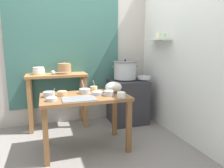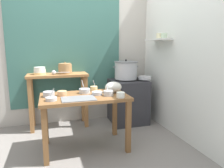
{
  "view_description": "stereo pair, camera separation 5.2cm",
  "coord_description": "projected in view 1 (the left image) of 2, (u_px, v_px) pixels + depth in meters",
  "views": [
    {
      "loc": [
        -0.51,
        -2.6,
        1.33
      ],
      "look_at": [
        0.38,
        0.1,
        0.82
      ],
      "focal_mm": 33.0,
      "sensor_mm": 36.0,
      "label": 1
    },
    {
      "loc": [
        -0.46,
        -2.61,
        1.33
      ],
      "look_at": [
        0.38,
        0.1,
        0.82
      ],
      "focal_mm": 33.0,
      "sensor_mm": 36.0,
      "label": 2
    }
  ],
  "objects": [
    {
      "name": "prep_bowl_1",
      "position": [
        62.0,
        93.0,
        2.6
      ],
      "size": [
        0.12,
        0.12,
        0.06
      ],
      "color": "tan",
      "rests_on": "prep_table"
    },
    {
      "name": "prep_bowl_0",
      "position": [
        109.0,
        93.0,
        2.62
      ],
      "size": [
        0.13,
        0.13,
        0.15
      ],
      "color": "#B7BABF",
      "rests_on": "prep_table"
    },
    {
      "name": "prep_bowl_5",
      "position": [
        52.0,
        99.0,
        2.37
      ],
      "size": [
        0.13,
        0.13,
        0.15
      ],
      "color": "#B7BABF",
      "rests_on": "prep_table"
    },
    {
      "name": "ground_plane",
      "position": [
        88.0,
        146.0,
        2.82
      ],
      "size": [
        9.0,
        9.0,
        0.0
      ],
      "primitive_type": "plane",
      "color": "gray"
    },
    {
      "name": "stove_block",
      "position": [
        127.0,
        101.0,
        3.67
      ],
      "size": [
        0.6,
        0.61,
        0.78
      ],
      "color": "#2D2D33",
      "rests_on": "ground"
    },
    {
      "name": "serving_tray",
      "position": [
        79.0,
        99.0,
        2.45
      ],
      "size": [
        0.4,
        0.28,
        0.01
      ],
      "primitive_type": "cube",
      "color": "slate",
      "rests_on": "prep_table"
    },
    {
      "name": "prep_bowl_6",
      "position": [
        49.0,
        94.0,
        2.56
      ],
      "size": [
        0.14,
        0.14,
        0.07
      ],
      "color": "#B7BABF",
      "rests_on": "prep_table"
    },
    {
      "name": "steamer_pot",
      "position": [
        125.0,
        70.0,
        3.58
      ],
      "size": [
        0.46,
        0.41,
        0.34
      ],
      "color": "#B7BABF",
      "rests_on": "stove_block"
    },
    {
      "name": "prep_bowl_3",
      "position": [
        94.0,
        88.0,
        2.92
      ],
      "size": [
        0.1,
        0.1,
        0.15
      ],
      "color": "#E5C684",
      "rests_on": "prep_table"
    },
    {
      "name": "ladle",
      "position": [
        54.0,
        73.0,
        3.24
      ],
      "size": [
        0.29,
        0.1,
        0.07
      ],
      "color": "#B7BABF",
      "rests_on": "back_shelf_table"
    },
    {
      "name": "plastic_bag",
      "position": [
        113.0,
        87.0,
        2.79
      ],
      "size": [
        0.23,
        0.19,
        0.15
      ],
      "primitive_type": "ellipsoid",
      "color": "silver",
      "rests_on": "prep_table"
    },
    {
      "name": "wall_back",
      "position": [
        79.0,
        49.0,
        3.64
      ],
      "size": [
        4.4,
        0.12,
        2.6
      ],
      "color": "#B2ADA3",
      "rests_on": "ground"
    },
    {
      "name": "wide_pan",
      "position": [
        144.0,
        78.0,
        3.56
      ],
      "size": [
        0.22,
        0.22,
        0.05
      ],
      "primitive_type": "cylinder",
      "color": "#B7BABF",
      "rests_on": "stove_block"
    },
    {
      "name": "prep_bowl_2",
      "position": [
        85.0,
        91.0,
        2.75
      ],
      "size": [
        0.15,
        0.15,
        0.18
      ],
      "color": "#B7BABF",
      "rests_on": "prep_table"
    },
    {
      "name": "prep_bowl_7",
      "position": [
        121.0,
        95.0,
        2.51
      ],
      "size": [
        0.1,
        0.1,
        0.07
      ],
      "color": "silver",
      "rests_on": "prep_table"
    },
    {
      "name": "wall_right",
      "position": [
        172.0,
        49.0,
        3.21
      ],
      "size": [
        0.3,
        3.2,
        2.6
      ],
      "color": "silver",
      "rests_on": "ground"
    },
    {
      "name": "clay_pot",
      "position": [
        64.0,
        69.0,
        3.36
      ],
      "size": [
        0.22,
        0.22,
        0.19
      ],
      "color": "#A37A4C",
      "rests_on": "back_shelf_table"
    },
    {
      "name": "prep_table",
      "position": [
        85.0,
        104.0,
        2.66
      ],
      "size": [
        1.1,
        0.66,
        0.72
      ],
      "color": "brown",
      "rests_on": "ground"
    },
    {
      "name": "bowl_stack_enamel",
      "position": [
        39.0,
        71.0,
        3.25
      ],
      "size": [
        0.19,
        0.19,
        0.12
      ],
      "color": "#E5C684",
      "rests_on": "back_shelf_table"
    },
    {
      "name": "back_shelf_table",
      "position": [
        57.0,
        87.0,
        3.38
      ],
      "size": [
        0.96,
        0.4,
        0.9
      ],
      "color": "#9E6B3D",
      "rests_on": "ground"
    },
    {
      "name": "prep_bowl_4",
      "position": [
        97.0,
        93.0,
        2.66
      ],
      "size": [
        0.14,
        0.14,
        0.04
      ],
      "color": "#B7BABF",
      "rests_on": "prep_table"
    }
  ]
}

